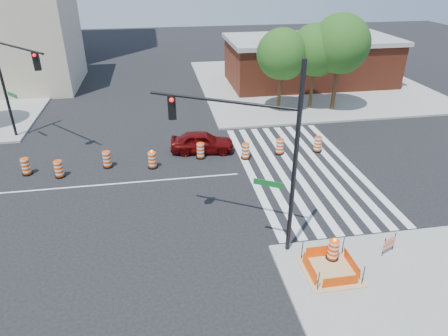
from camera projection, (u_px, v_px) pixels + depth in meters
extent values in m
plane|color=black|center=(117.00, 184.00, 22.66)|extent=(120.00, 120.00, 0.00)
cube|color=gray|center=(308.00, 83.00, 41.04)|extent=(22.00, 22.00, 0.15)
cube|color=silver|center=(250.00, 173.00, 23.82)|extent=(0.45, 13.50, 0.01)
cube|color=silver|center=(265.00, 172.00, 23.95)|extent=(0.45, 13.50, 0.01)
cube|color=silver|center=(279.00, 170.00, 24.08)|extent=(0.45, 13.50, 0.01)
cube|color=silver|center=(294.00, 169.00, 24.22)|extent=(0.45, 13.50, 0.01)
cube|color=silver|center=(308.00, 168.00, 24.35)|extent=(0.45, 13.50, 0.01)
cube|color=silver|center=(322.00, 167.00, 24.48)|extent=(0.45, 13.50, 0.01)
cube|color=silver|center=(336.00, 166.00, 24.62)|extent=(0.45, 13.50, 0.01)
cube|color=silver|center=(349.00, 165.00, 24.75)|extent=(0.45, 13.50, 0.01)
cube|color=silver|center=(117.00, 184.00, 22.66)|extent=(14.00, 0.12, 0.01)
cube|color=tan|center=(330.00, 271.00, 16.05)|extent=(2.20, 2.20, 0.05)
cube|color=#F54504|center=(340.00, 282.00, 15.15)|extent=(1.44, 0.02, 0.55)
cube|color=#F54504|center=(322.00, 252.00, 16.72)|extent=(1.44, 0.02, 0.55)
cube|color=#F54504|center=(309.00, 269.00, 15.80)|extent=(0.02, 1.44, 0.55)
cube|color=#F54504|center=(352.00, 263.00, 16.07)|extent=(0.02, 1.44, 0.55)
cylinder|color=black|center=(318.00, 281.00, 14.93)|extent=(0.04, 0.04, 0.90)
cylinder|color=black|center=(363.00, 276.00, 15.20)|extent=(0.04, 0.04, 0.90)
cylinder|color=black|center=(302.00, 251.00, 16.50)|extent=(0.04, 0.04, 0.90)
cylinder|color=black|center=(343.00, 246.00, 16.77)|extent=(0.04, 0.04, 0.90)
cube|color=maroon|center=(310.00, 63.00, 40.10)|extent=(16.00, 8.00, 4.20)
cube|color=gray|center=(312.00, 39.00, 39.04)|extent=(16.50, 8.50, 0.40)
imported|color=#540707|center=(202.00, 142.00, 26.14)|extent=(4.29, 2.15, 1.40)
cylinder|color=black|center=(295.00, 165.00, 15.44)|extent=(0.18, 0.18, 8.16)
cylinder|color=black|center=(221.00, 101.00, 15.35)|extent=(5.36, 3.17, 0.12)
cube|color=black|center=(172.00, 107.00, 16.24)|extent=(0.33, 0.29, 1.02)
sphere|color=#FF0C0C|center=(172.00, 100.00, 15.92)|extent=(0.18, 0.18, 0.18)
cube|color=#0C591E|center=(268.00, 183.00, 16.23)|extent=(1.08, 0.65, 0.25)
cylinder|color=black|center=(1.00, 77.00, 26.65)|extent=(0.19, 0.19, 8.42)
cylinder|color=black|center=(16.00, 47.00, 23.81)|extent=(4.25, 4.84, 0.13)
cube|color=black|center=(36.00, 61.00, 22.81)|extent=(0.34, 0.29, 1.05)
sphere|color=#FF0C0C|center=(34.00, 55.00, 22.48)|extent=(0.19, 0.19, 0.19)
cube|color=#0C591E|center=(13.00, 95.00, 26.54)|extent=(0.86, 0.98, 0.26)
cylinder|color=black|center=(332.00, 258.00, 16.70)|extent=(0.54, 0.54, 0.09)
cylinder|color=#E34104|center=(333.00, 249.00, 16.49)|extent=(0.44, 0.44, 0.86)
sphere|color=#FF990C|center=(335.00, 240.00, 16.26)|extent=(0.15, 0.15, 0.15)
cube|color=#E34104|center=(390.00, 241.00, 16.78)|extent=(0.72, 0.35, 0.25)
cube|color=#E34104|center=(388.00, 246.00, 16.92)|extent=(0.72, 0.35, 0.20)
cylinder|color=black|center=(384.00, 247.00, 16.70)|extent=(0.04, 0.04, 0.91)
cylinder|color=black|center=(394.00, 241.00, 17.04)|extent=(0.04, 0.04, 0.91)
cylinder|color=#382314|center=(280.00, 87.00, 32.41)|extent=(0.30, 0.30, 4.24)
sphere|color=#234C15|center=(282.00, 54.00, 31.18)|extent=(3.98, 3.98, 3.98)
sphere|color=#234C15|center=(286.00, 62.00, 31.80)|extent=(2.92, 2.92, 2.92)
sphere|color=#234C15|center=(278.00, 60.00, 31.15)|extent=(2.65, 2.65, 2.65)
cylinder|color=#382314|center=(312.00, 84.00, 32.97)|extent=(0.29, 0.29, 4.40)
sphere|color=#234C15|center=(316.00, 50.00, 31.69)|extent=(4.12, 4.12, 4.12)
sphere|color=#234C15|center=(319.00, 58.00, 32.32)|extent=(3.02, 3.02, 3.02)
sphere|color=#234C15|center=(311.00, 56.00, 31.67)|extent=(2.75, 2.75, 2.75)
cylinder|color=#382314|center=(335.00, 82.00, 32.50)|extent=(0.34, 0.34, 4.90)
sphere|color=#234C15|center=(340.00, 44.00, 31.08)|extent=(4.59, 4.59, 4.59)
sphere|color=#234C15|center=(344.00, 53.00, 31.79)|extent=(3.37, 3.37, 3.37)
sphere|color=#234C15|center=(336.00, 50.00, 31.05)|extent=(3.06, 3.06, 3.06)
cylinder|color=black|center=(28.00, 173.00, 23.64)|extent=(0.60, 0.60, 0.10)
cylinder|color=#E34104|center=(26.00, 166.00, 23.41)|extent=(0.48, 0.48, 0.95)
cylinder|color=black|center=(60.00, 176.00, 23.37)|extent=(0.60, 0.60, 0.10)
cylinder|color=#E34104|center=(59.00, 168.00, 23.14)|extent=(0.48, 0.48, 0.95)
cylinder|color=black|center=(108.00, 166.00, 24.48)|extent=(0.60, 0.60, 0.10)
cylinder|color=#E34104|center=(107.00, 159.00, 24.24)|extent=(0.48, 0.48, 0.95)
cylinder|color=black|center=(153.00, 167.00, 24.41)|extent=(0.60, 0.60, 0.10)
cylinder|color=#E34104|center=(152.00, 159.00, 24.17)|extent=(0.48, 0.48, 0.95)
sphere|color=#FF990C|center=(151.00, 151.00, 23.92)|extent=(0.16, 0.16, 0.16)
cylinder|color=black|center=(201.00, 157.00, 25.60)|extent=(0.60, 0.60, 0.10)
cylinder|color=#E34104|center=(201.00, 150.00, 25.37)|extent=(0.48, 0.48, 0.95)
cylinder|color=black|center=(245.00, 158.00, 25.53)|extent=(0.60, 0.60, 0.10)
cylinder|color=#E34104|center=(246.00, 151.00, 25.30)|extent=(0.48, 0.48, 0.95)
cylinder|color=black|center=(279.00, 153.00, 26.15)|extent=(0.60, 0.60, 0.10)
cylinder|color=#E34104|center=(280.00, 146.00, 25.92)|extent=(0.48, 0.48, 0.95)
cylinder|color=black|center=(317.00, 151.00, 26.47)|extent=(0.60, 0.60, 0.10)
cylinder|color=#E34104|center=(318.00, 144.00, 26.24)|extent=(0.48, 0.48, 0.95)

